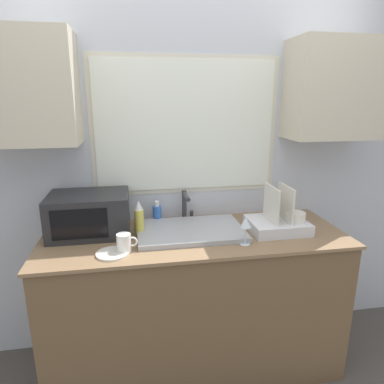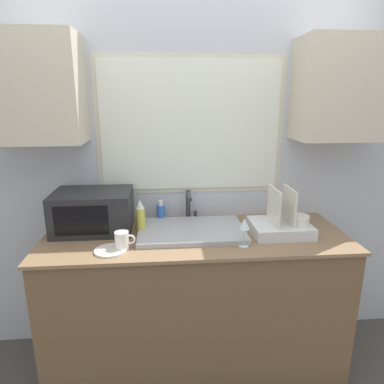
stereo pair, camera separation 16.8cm
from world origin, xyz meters
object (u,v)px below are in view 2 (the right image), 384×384
at_px(soap_bottle, 161,212).
at_px(mug_near_sink, 122,241).
at_px(faucet, 189,203).
at_px(microwave, 93,211).
at_px(dish_rack, 282,225).
at_px(wine_glass, 244,225).
at_px(spray_bottle, 140,217).

bearing_deg(soap_bottle, mug_near_sink, -115.76).
relative_size(faucet, mug_near_sink, 1.84).
relative_size(microwave, mug_near_sink, 4.22).
xyz_separation_m(microwave, dish_rack, (1.16, -0.16, -0.07)).
distance_m(dish_rack, wine_glass, 0.33).
bearing_deg(dish_rack, soap_bottle, 158.68).
height_order(spray_bottle, soap_bottle, spray_bottle).
bearing_deg(soap_bottle, faucet, -3.85).
xyz_separation_m(faucet, spray_bottle, (-0.32, -0.19, -0.02)).
xyz_separation_m(soap_bottle, wine_glass, (0.47, -0.45, 0.07)).
distance_m(spray_bottle, mug_near_sink, 0.26).
xyz_separation_m(microwave, spray_bottle, (0.30, -0.07, -0.02)).
bearing_deg(wine_glass, dish_rack, 30.70).
height_order(microwave, soap_bottle, microwave).
distance_m(dish_rack, spray_bottle, 0.87).
relative_size(dish_rack, wine_glass, 2.12).
distance_m(soap_bottle, wine_glass, 0.65).
bearing_deg(wine_glass, mug_near_sink, 178.50).
bearing_deg(spray_bottle, dish_rack, -5.87).
relative_size(microwave, soap_bottle, 3.27).
distance_m(faucet, mug_near_sink, 0.59).
bearing_deg(microwave, spray_bottle, -13.94).
relative_size(dish_rack, soap_bottle, 2.42).
relative_size(soap_bottle, wine_glass, 0.87).
bearing_deg(microwave, soap_bottle, 16.81).
bearing_deg(mug_near_sink, dish_rack, 8.73).
distance_m(microwave, soap_bottle, 0.44).
bearing_deg(dish_rack, spray_bottle, 174.13).
relative_size(spray_bottle, mug_near_sink, 1.91).
height_order(dish_rack, wine_glass, dish_rack).
distance_m(faucet, dish_rack, 0.62).
height_order(spray_bottle, wine_glass, spray_bottle).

